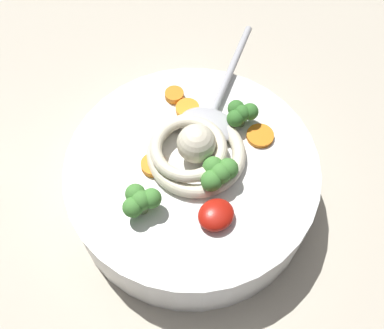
% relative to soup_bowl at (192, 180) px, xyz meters
% --- Properties ---
extents(table_slab, '(1.30, 1.30, 0.04)m').
position_rel_soup_bowl_xyz_m(table_slab, '(0.02, 0.03, -0.06)').
color(table_slab, '#BCB29E').
rests_on(table_slab, ground).
extents(soup_bowl, '(0.26, 0.26, 0.07)m').
position_rel_soup_bowl_xyz_m(soup_bowl, '(0.00, 0.00, 0.00)').
color(soup_bowl, white).
rests_on(soup_bowl, table_slab).
extents(noodle_pile, '(0.11, 0.11, 0.04)m').
position_rel_soup_bowl_xyz_m(noodle_pile, '(-0.01, -0.01, 0.05)').
color(noodle_pile, beige).
rests_on(noodle_pile, soup_bowl).
extents(soup_spoon, '(0.16, 0.12, 0.02)m').
position_rel_soup_bowl_xyz_m(soup_spoon, '(-0.05, -0.03, 0.04)').
color(soup_spoon, '#B7B7BC').
rests_on(soup_spoon, soup_bowl).
extents(chili_sauce_dollop, '(0.04, 0.03, 0.02)m').
position_rel_soup_bowl_xyz_m(chili_sauce_dollop, '(0.02, 0.06, 0.04)').
color(chili_sauce_dollop, '#B2190F').
rests_on(chili_sauce_dollop, soup_bowl).
extents(broccoli_floret_left, '(0.04, 0.03, 0.03)m').
position_rel_soup_bowl_xyz_m(broccoli_floret_left, '(-0.01, 0.03, 0.05)').
color(broccoli_floret_left, '#7A9E60').
rests_on(broccoli_floret_left, soup_bowl).
extents(broccoli_floret_beside_chili, '(0.04, 0.03, 0.03)m').
position_rel_soup_bowl_xyz_m(broccoli_floret_beside_chili, '(0.07, 0.01, 0.05)').
color(broccoli_floret_beside_chili, '#7A9E60').
rests_on(broccoli_floret_beside_chili, soup_bowl).
extents(broccoli_floret_right, '(0.03, 0.03, 0.03)m').
position_rel_soup_bowl_xyz_m(broccoli_floret_right, '(-0.07, -0.01, 0.05)').
color(broccoli_floret_right, '#7A9E60').
rests_on(broccoli_floret_right, soup_bowl).
extents(carrot_slice_front, '(0.03, 0.03, 0.01)m').
position_rel_soup_bowl_xyz_m(carrot_slice_front, '(0.03, -0.02, 0.04)').
color(carrot_slice_front, orange).
rests_on(carrot_slice_front, soup_bowl).
extents(carrot_slice_far, '(0.03, 0.03, 0.00)m').
position_rel_soup_bowl_xyz_m(carrot_slice_far, '(-0.08, 0.02, 0.04)').
color(carrot_slice_far, orange).
rests_on(carrot_slice_far, soup_bowl).
extents(carrot_slice_beside_noodles, '(0.02, 0.02, 0.01)m').
position_rel_soup_bowl_xyz_m(carrot_slice_beside_noodles, '(-0.04, -0.08, 0.04)').
color(carrot_slice_beside_noodles, orange).
rests_on(carrot_slice_beside_noodles, soup_bowl).
extents(carrot_slice_extra_a, '(0.03, 0.03, 0.01)m').
position_rel_soup_bowl_xyz_m(carrot_slice_extra_a, '(-0.04, -0.06, 0.04)').
color(carrot_slice_extra_a, orange).
rests_on(carrot_slice_extra_a, soup_bowl).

